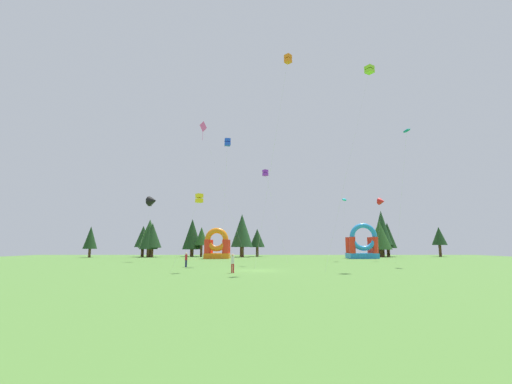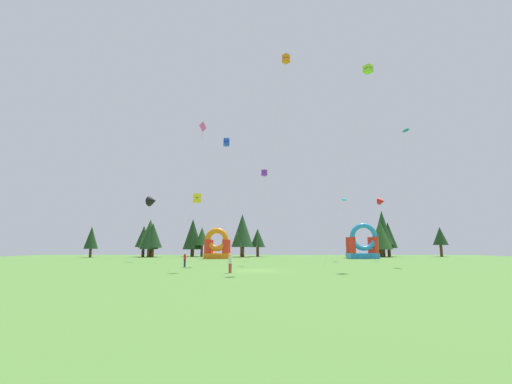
{
  "view_description": "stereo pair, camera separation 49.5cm",
  "coord_description": "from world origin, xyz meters",
  "px_view_note": "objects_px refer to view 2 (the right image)",
  "views": [
    {
      "loc": [
        -0.14,
        -38.37,
        2.7
      ],
      "look_at": [
        0.0,
        12.39,
        10.31
      ],
      "focal_mm": 24.8,
      "sensor_mm": 36.0,
      "label": 1
    },
    {
      "loc": [
        0.36,
        -38.37,
        2.7
      ],
      "look_at": [
        0.0,
        12.39,
        10.31
      ],
      "focal_mm": 24.8,
      "sensor_mm": 36.0,
      "label": 2
    }
  ],
  "objects_px": {
    "kite_orange_box": "(286,60)",
    "kite_blue_box": "(226,143)",
    "kite_black_delta": "(153,201)",
    "kite_yellow_box": "(197,198)",
    "kite_teal_parafoil": "(406,131)",
    "inflatable_blue_arch": "(217,248)",
    "kite_red_delta": "(382,201)",
    "person_far_side": "(230,262)",
    "person_midfield": "(185,258)",
    "kite_purple_box": "(264,173)",
    "kite_cyan_parafoil": "(344,200)",
    "kite_pink_diamond": "(202,128)",
    "kite_lime_box": "(368,70)",
    "inflatable_yellow_castle": "(363,246)"
  },
  "relations": [
    {
      "from": "kite_orange_box",
      "to": "kite_blue_box",
      "type": "relative_size",
      "value": 1.38
    },
    {
      "from": "kite_black_delta",
      "to": "kite_yellow_box",
      "type": "xyz_separation_m",
      "value": [
        11.49,
        -22.64,
        -2.54
      ]
    },
    {
      "from": "kite_teal_parafoil",
      "to": "kite_blue_box",
      "type": "distance_m",
      "value": 24.94
    },
    {
      "from": "kite_black_delta",
      "to": "inflatable_blue_arch",
      "type": "height_order",
      "value": "kite_black_delta"
    },
    {
      "from": "kite_red_delta",
      "to": "kite_orange_box",
      "type": "bearing_deg",
      "value": -126.76
    },
    {
      "from": "kite_red_delta",
      "to": "person_far_side",
      "type": "xyz_separation_m",
      "value": [
        -24.76,
        -27.53,
        -9.32
      ]
    },
    {
      "from": "kite_black_delta",
      "to": "kite_orange_box",
      "type": "height_order",
      "value": "kite_orange_box"
    },
    {
      "from": "kite_red_delta",
      "to": "inflatable_blue_arch",
      "type": "bearing_deg",
      "value": 163.07
    },
    {
      "from": "person_far_side",
      "to": "inflatable_blue_arch",
      "type": "xyz_separation_m",
      "value": [
        -5.53,
        36.75,
        1.09
      ]
    },
    {
      "from": "kite_black_delta",
      "to": "inflatable_blue_arch",
      "type": "relative_size",
      "value": 1.79
    },
    {
      "from": "kite_teal_parafoil",
      "to": "person_midfield",
      "type": "distance_m",
      "value": 34.32
    },
    {
      "from": "kite_purple_box",
      "to": "kite_orange_box",
      "type": "xyz_separation_m",
      "value": [
        2.28,
        -11.34,
        10.77
      ]
    },
    {
      "from": "kite_teal_parafoil",
      "to": "kite_cyan_parafoil",
      "type": "xyz_separation_m",
      "value": [
        -5.56,
        13.67,
        -7.87
      ]
    },
    {
      "from": "kite_teal_parafoil",
      "to": "person_midfield",
      "type": "bearing_deg",
      "value": -174.38
    },
    {
      "from": "kite_blue_box",
      "to": "kite_pink_diamond",
      "type": "distance_m",
      "value": 14.78
    },
    {
      "from": "kite_blue_box",
      "to": "inflatable_blue_arch",
      "type": "distance_m",
      "value": 28.42
    },
    {
      "from": "person_far_side",
      "to": "kite_purple_box",
      "type": "bearing_deg",
      "value": 97.1
    },
    {
      "from": "kite_red_delta",
      "to": "kite_black_delta",
      "type": "bearing_deg",
      "value": -174.86
    },
    {
      "from": "kite_red_delta",
      "to": "kite_purple_box",
      "type": "height_order",
      "value": "kite_purple_box"
    },
    {
      "from": "kite_orange_box",
      "to": "person_midfield",
      "type": "distance_m",
      "value": 26.44
    },
    {
      "from": "kite_yellow_box",
      "to": "person_far_side",
      "type": "height_order",
      "value": "kite_yellow_box"
    },
    {
      "from": "kite_yellow_box",
      "to": "kite_teal_parafoil",
      "type": "bearing_deg",
      "value": 21.91
    },
    {
      "from": "kite_red_delta",
      "to": "kite_teal_parafoil",
      "type": "bearing_deg",
      "value": -95.83
    },
    {
      "from": "kite_purple_box",
      "to": "kite_orange_box",
      "type": "distance_m",
      "value": 15.81
    },
    {
      "from": "kite_lime_box",
      "to": "inflatable_blue_arch",
      "type": "bearing_deg",
      "value": 125.11
    },
    {
      "from": "kite_black_delta",
      "to": "kite_teal_parafoil",
      "type": "bearing_deg",
      "value": -17.22
    },
    {
      "from": "kite_orange_box",
      "to": "kite_blue_box",
      "type": "height_order",
      "value": "kite_orange_box"
    },
    {
      "from": "kite_teal_parafoil",
      "to": "kite_purple_box",
      "type": "relative_size",
      "value": 1.43
    },
    {
      "from": "kite_cyan_parafoil",
      "to": "kite_yellow_box",
      "type": "xyz_separation_m",
      "value": [
        -21.24,
        -24.45,
        -2.96
      ]
    },
    {
      "from": "kite_black_delta",
      "to": "inflatable_yellow_castle",
      "type": "relative_size",
      "value": 1.55
    },
    {
      "from": "kite_purple_box",
      "to": "kite_red_delta",
      "type": "bearing_deg",
      "value": 33.34
    },
    {
      "from": "kite_lime_box",
      "to": "kite_purple_box",
      "type": "bearing_deg",
      "value": 148.15
    },
    {
      "from": "kite_black_delta",
      "to": "kite_orange_box",
      "type": "xyz_separation_m",
      "value": [
        21.0,
        -21.67,
        13.42
      ]
    },
    {
      "from": "kite_blue_box",
      "to": "kite_yellow_box",
      "type": "bearing_deg",
      "value": -99.52
    },
    {
      "from": "kite_cyan_parafoil",
      "to": "kite_blue_box",
      "type": "height_order",
      "value": "kite_blue_box"
    },
    {
      "from": "kite_orange_box",
      "to": "kite_lime_box",
      "type": "height_order",
      "value": "kite_lime_box"
    },
    {
      "from": "inflatable_yellow_castle",
      "to": "kite_purple_box",
      "type": "bearing_deg",
      "value": -130.89
    },
    {
      "from": "kite_orange_box",
      "to": "inflatable_yellow_castle",
      "type": "relative_size",
      "value": 3.42
    },
    {
      "from": "kite_teal_parafoil",
      "to": "kite_yellow_box",
      "type": "height_order",
      "value": "kite_teal_parafoil"
    },
    {
      "from": "kite_teal_parafoil",
      "to": "kite_black_delta",
      "type": "bearing_deg",
      "value": 162.78
    },
    {
      "from": "kite_red_delta",
      "to": "kite_blue_box",
      "type": "bearing_deg",
      "value": -150.77
    },
    {
      "from": "kite_teal_parafoil",
      "to": "person_far_side",
      "type": "distance_m",
      "value": 31.3
    },
    {
      "from": "kite_red_delta",
      "to": "person_midfield",
      "type": "relative_size",
      "value": 6.34
    },
    {
      "from": "kite_black_delta",
      "to": "kite_blue_box",
      "type": "bearing_deg",
      "value": -39.94
    },
    {
      "from": "kite_purple_box",
      "to": "kite_blue_box",
      "type": "distance_m",
      "value": 6.83
    },
    {
      "from": "kite_orange_box",
      "to": "kite_purple_box",
      "type": "bearing_deg",
      "value": 101.38
    },
    {
      "from": "kite_cyan_parafoil",
      "to": "kite_red_delta",
      "type": "bearing_deg",
      "value": 14.02
    },
    {
      "from": "kite_teal_parafoil",
      "to": "kite_orange_box",
      "type": "xyz_separation_m",
      "value": [
        -17.29,
        -9.81,
        5.13
      ]
    },
    {
      "from": "kite_blue_box",
      "to": "person_midfield",
      "type": "bearing_deg",
      "value": -142.51
    },
    {
      "from": "kite_teal_parafoil",
      "to": "kite_orange_box",
      "type": "bearing_deg",
      "value": -150.44
    }
  ]
}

